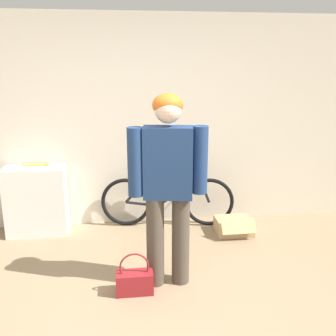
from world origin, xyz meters
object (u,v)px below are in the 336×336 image
Objects in this scene: bicycle at (167,200)px; banana at (36,165)px; cardboard_box at (234,226)px; handbag at (135,281)px; person at (168,179)px.

bicycle is 4.76× the size of banana.
cardboard_box is (2.35, -0.39, -0.76)m from banana.
banana reaches higher than handbag.
person reaches higher than handbag.
cardboard_box is at bearing 56.08° from person.
bicycle is at bearing 156.26° from cardboard_box.
handbag reaches higher than cardboard_box.
handbag is at bearing -138.20° from cardboard_box.
person is at bearing -89.70° from bicycle.
person is 1.98m from banana.
bicycle is 1.57m from handbag.
bicycle is at bearing -1.72° from banana.
person is 1.66m from cardboard_box.
bicycle is 4.27× the size of handbag.
handbag is (1.08, -1.52, -0.73)m from banana.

